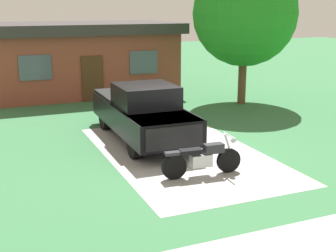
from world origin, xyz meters
name	(u,v)px	position (x,y,z in m)	size (l,w,h in m)	color
ground_plane	(182,153)	(0.00, 0.00, 0.00)	(80.00, 80.00, 0.00)	#356C41
driveway_pad	(182,153)	(0.00, 0.00, 0.00)	(4.47, 7.66, 0.01)	#9E9E9E
sidewalk_strip	(315,246)	(0.00, -6.00, 0.00)	(36.00, 1.80, 0.01)	#A6A6A2
motorcycle	(203,158)	(-0.28, -1.92, 0.47)	(2.21, 0.70, 1.09)	black
pickup_truck	(141,111)	(-0.60, 1.95, 0.95)	(2.09, 5.66, 1.90)	black
shade_tree	(245,14)	(5.51, 5.58, 3.99)	(4.58, 4.58, 6.28)	brown
neighbor_house	(80,57)	(-0.60, 11.22, 1.79)	(9.60, 5.60, 3.50)	brown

